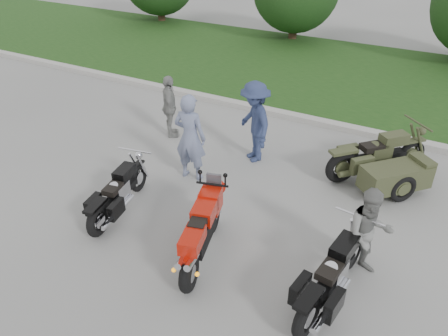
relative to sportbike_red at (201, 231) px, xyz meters
The scene contains 11 objects.
ground 0.88m from the sportbike_red, behind, with size 80.00×80.00×0.00m, color #A2A29C.
curb 6.14m from the sportbike_red, 96.06° to the left, with size 60.00×0.30×0.15m, color #B0ADA5.
grass_strip 10.27m from the sportbike_red, 93.61° to the left, with size 60.00×8.00×0.14m, color #31571D.
sportbike_red is the anchor object (origin of this frame).
cruiser_left 2.12m from the sportbike_red, behind, with size 0.60×2.13×0.82m.
cruiser_right 2.19m from the sportbike_red, ahead, with size 0.51×2.33×0.90m.
cruiser_sidecar 4.41m from the sportbike_red, 59.24° to the left, with size 2.13×2.30×0.98m.
person_stripe 2.67m from the sportbike_red, 126.33° to the left, with size 0.71×0.47×1.96m, color #7882A4.
person_grey 2.68m from the sportbike_red, 22.18° to the left, with size 0.78×0.61×1.61m, color gray.
person_denim 3.60m from the sportbike_red, 101.43° to the left, with size 1.24×0.71×1.92m, color navy.
person_back 4.74m from the sportbike_red, 131.10° to the left, with size 0.95×0.40×1.62m, color gray.
Camera 1 is at (3.69, -4.82, 5.26)m, focal length 35.00 mm.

